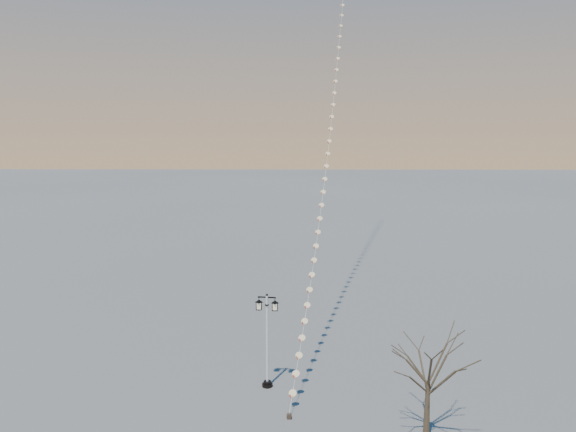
{
  "coord_description": "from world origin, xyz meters",
  "views": [
    {
      "loc": [
        1.18,
        -23.47,
        12.39
      ],
      "look_at": [
        0.72,
        6.46,
        7.84
      ],
      "focal_mm": 36.46,
      "sensor_mm": 36.0,
      "label": 1
    }
  ],
  "objects": [
    {
      "name": "street_lamp",
      "position": [
        -0.23,
        3.17,
        2.56
      ],
      "size": [
        1.17,
        0.52,
        4.63
      ],
      "rotation": [
        0.0,
        0.0,
        -0.15
      ],
      "color": "black",
      "rests_on": "ground"
    },
    {
      "name": "ground",
      "position": [
        0.0,
        0.0,
        0.0
      ],
      "size": [
        300.0,
        300.0,
        0.0
      ],
      "primitive_type": "plane",
      "color": "slate",
      "rests_on": "ground"
    },
    {
      "name": "kite_train",
      "position": [
        3.63,
        19.61,
        16.0
      ],
      "size": [
        6.12,
        39.74,
        32.15
      ],
      "rotation": [
        0.0,
        0.0,
        -0.02
      ],
      "color": "#372B20",
      "rests_on": "ground"
    },
    {
      "name": "bare_tree",
      "position": [
        6.43,
        -1.37,
        3.03
      ],
      "size": [
        2.63,
        2.63,
        4.36
      ],
      "rotation": [
        0.0,
        0.0,
        -0.03
      ],
      "color": "#413424",
      "rests_on": "ground"
    }
  ]
}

